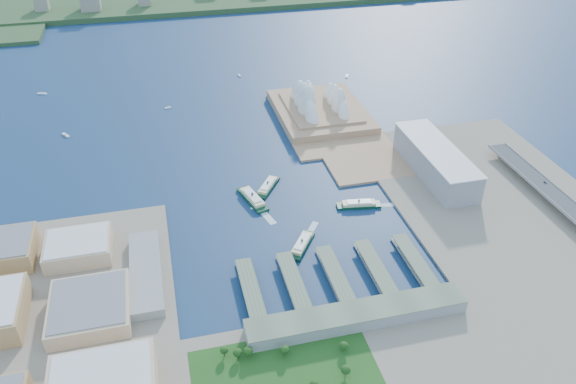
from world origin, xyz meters
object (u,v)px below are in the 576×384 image
object	(u,v)px
ferry_a	(252,197)
opera_house	(321,96)
ferry_b	(268,185)
ferry_c	(302,243)
ferry_d	(359,203)
car_c	(545,182)
toaster_building	(435,161)

from	to	relation	value
ferry_a	opera_house	bearing A→B (deg)	38.72
ferry_b	ferry_c	bearing A→B (deg)	-50.91
opera_house	ferry_d	bearing A→B (deg)	-96.03
opera_house	ferry_b	bearing A→B (deg)	-123.80
opera_house	ferry_d	size ratio (longest dim) A/B	3.53
ferry_b	car_c	bearing A→B (deg)	17.90
ferry_b	opera_house	bearing A→B (deg)	89.89
opera_house	ferry_a	xyz separation A→B (m)	(-143.64, -201.56, -26.56)
ferry_c	ferry_d	bearing A→B (deg)	-111.87
ferry_c	car_c	world-z (taller)	car_c
ferry_d	car_c	distance (m)	226.55
toaster_building	car_c	xyz separation A→B (m)	(109.00, -70.05, -4.95)
ferry_a	ferry_d	distance (m)	125.04
opera_house	toaster_building	world-z (taller)	opera_house
ferry_b	ferry_c	xyz separation A→B (m)	(11.25, -118.81, -0.10)
toaster_building	car_c	bearing A→B (deg)	-32.73
ferry_a	car_c	xyz separation A→B (m)	(342.64, -68.48, 10.11)
toaster_building	ferry_b	world-z (taller)	toaster_building
ferry_d	car_c	size ratio (longest dim) A/B	10.56
car_c	toaster_building	bearing A→B (deg)	147.27
opera_house	ferry_a	bearing A→B (deg)	-125.48
ferry_b	ferry_d	bearing A→B (deg)	-0.08
ferry_a	ferry_d	bearing A→B (deg)	-35.17
ferry_d	ferry_a	bearing A→B (deg)	79.26
car_c	opera_house	bearing A→B (deg)	126.39
opera_house	ferry_d	distance (m)	245.90
car_c	ferry_c	bearing A→B (deg)	-174.71
ferry_b	car_c	distance (m)	332.01
toaster_building	ferry_b	size ratio (longest dim) A/B	3.01
ferry_b	ferry_d	distance (m)	113.84
ferry_a	ferry_c	distance (m)	103.00
ferry_b	ferry_d	size ratio (longest dim) A/B	1.01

